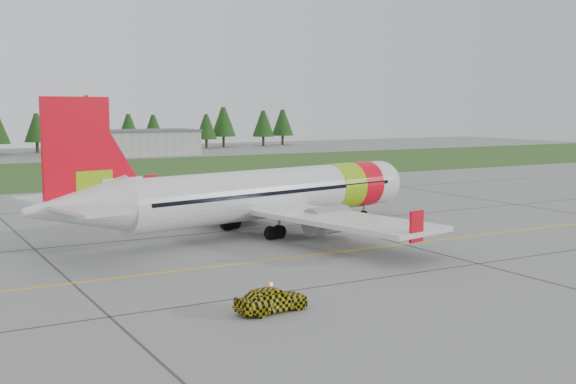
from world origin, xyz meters
TOP-DOWN VIEW (x-y plane):
  - ground at (0.00, 0.00)m, footprint 320.00×320.00m
  - aircraft at (3.01, 17.98)m, footprint 36.54×34.22m
  - follow_me_car at (-7.49, -3.16)m, footprint 1.52×1.74m
  - grass_strip at (0.00, 82.00)m, footprint 320.00×50.00m
  - taxi_guideline at (0.00, 8.00)m, footprint 120.00×0.25m
  - hangar_east at (25.00, 118.00)m, footprint 24.00×12.00m
  - treeline at (0.00, 138.00)m, footprint 160.00×8.00m

SIDE VIEW (x-z plane):
  - ground at x=0.00m, z-range 0.00..0.00m
  - taxi_guideline at x=0.00m, z-range 0.00..0.02m
  - grass_strip at x=0.00m, z-range 0.00..0.03m
  - follow_me_car at x=-7.49m, z-range 0.00..3.98m
  - hangar_east at x=25.00m, z-range 0.00..5.20m
  - aircraft at x=3.01m, z-range -2.37..8.81m
  - treeline at x=0.00m, z-range 0.00..10.00m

